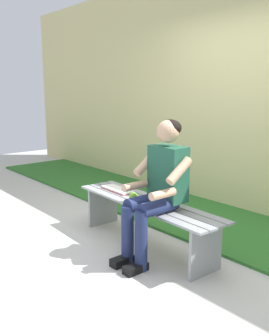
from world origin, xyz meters
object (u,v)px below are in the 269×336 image
apple (133,196)px  book_open (117,190)px  person_seated (158,184)px  bench_near (146,212)px

apple → book_open: bearing=-15.1°
person_seated → book_open: size_ratio=3.02×
bench_near → apple: (0.10, 0.08, 0.15)m
bench_near → person_seated: bearing=159.3°
bench_near → book_open: (0.49, -0.02, 0.12)m
apple → person_seated: bearing=176.8°
apple → book_open: (0.39, -0.10, -0.03)m
bench_near → book_open: bearing=-2.9°
person_seated → bench_near: bearing=-20.7°
bench_near → apple: bearing=38.7°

